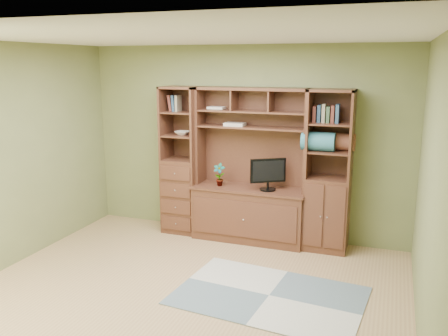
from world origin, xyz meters
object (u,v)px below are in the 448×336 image
at_px(left_tower, 182,160).
at_px(right_tower, 329,171).
at_px(center_hutch, 250,166).
at_px(monitor, 268,169).

relative_size(left_tower, right_tower, 1.00).
bearing_deg(center_hutch, left_tower, 177.71).
relative_size(center_hutch, monitor, 3.52).
distance_m(right_tower, monitor, 0.77).
distance_m(center_hutch, monitor, 0.26).
relative_size(left_tower, monitor, 3.52).
bearing_deg(center_hutch, right_tower, 2.23).
xyz_separation_m(center_hutch, right_tower, (1.02, 0.04, 0.00)).
distance_m(left_tower, right_tower, 2.02).
xyz_separation_m(right_tower, monitor, (-0.76, -0.07, -0.00)).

